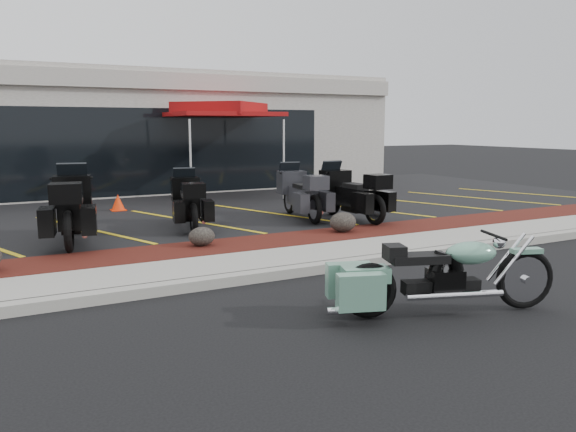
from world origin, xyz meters
TOP-DOWN VIEW (x-y plane):
  - ground at (0.00, 0.00)m, footprint 90.00×90.00m
  - curb at (0.00, 0.90)m, footprint 24.00×0.25m
  - sidewalk at (0.00, 1.60)m, footprint 24.00×1.20m
  - mulch_bed at (0.00, 2.80)m, footprint 24.00×1.20m
  - upper_lot at (0.00, 8.20)m, footprint 26.00×9.60m
  - dealership_building at (0.00, 14.47)m, footprint 18.00×8.16m
  - boulder_mid at (-0.65, 2.94)m, footprint 0.48×0.40m
  - boulder_right at (2.32, 2.91)m, footprint 0.56×0.47m
  - hero_cruiser at (1.95, -1.82)m, footprint 2.94×1.57m
  - touring_black_front at (-2.51, 5.22)m, footprint 1.33×2.55m
  - touring_black_mid at (-0.15, 5.56)m, footprint 1.18×2.21m
  - touring_grey at (2.47, 5.55)m, footprint 1.11×2.27m
  - touring_black_rear at (3.29, 4.92)m, footprint 0.98×2.29m
  - traffic_cone at (-1.16, 8.01)m, footprint 0.35×0.35m
  - popup_canopy at (2.22, 9.53)m, footprint 3.59×3.59m

SIDE VIEW (x-z plane):
  - ground at x=0.00m, z-range 0.00..0.00m
  - curb at x=0.00m, z-range 0.00..0.15m
  - sidewalk at x=0.00m, z-range 0.00..0.15m
  - upper_lot at x=0.00m, z-range 0.00..0.15m
  - mulch_bed at x=0.00m, z-range 0.00..0.16m
  - boulder_mid at x=-0.65m, z-range 0.16..0.50m
  - traffic_cone at x=-1.16m, z-range 0.15..0.56m
  - boulder_right at x=2.32m, z-range 0.16..0.56m
  - hero_cruiser at x=1.95m, z-range 0.00..1.01m
  - touring_black_mid at x=-0.15m, z-range 0.15..1.37m
  - touring_grey at x=2.47m, z-range 0.15..1.42m
  - touring_black_rear at x=3.29m, z-range 0.15..1.46m
  - touring_black_front at x=-2.51m, z-range 0.15..1.57m
  - dealership_building at x=0.00m, z-range 0.01..4.01m
  - popup_canopy at x=2.22m, z-range 1.29..4.09m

